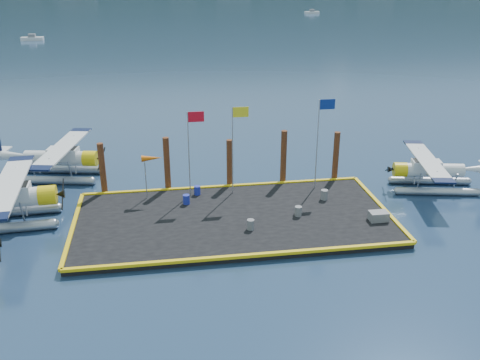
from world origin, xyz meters
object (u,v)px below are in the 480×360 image
at_px(drum_2, 298,211).
at_px(crate, 378,216).
at_px(windsock, 152,159).
at_px(piling_4, 336,158).
at_px(drum_0, 186,199).
at_px(drum_4, 324,195).
at_px(seaplane_b, 5,201).
at_px(flagpole_red, 191,141).
at_px(seaplane_d, 430,172).
at_px(piling_1, 167,166).
at_px(piling_0, 103,170).
at_px(drum_1, 251,225).
at_px(piling_2, 230,165).
at_px(flagpole_blue, 321,131).
at_px(seaplane_c, 59,160).
at_px(drum_5, 197,190).
at_px(piling_3, 283,159).
at_px(flagpole_yellow, 235,137).

height_order(drum_2, crate, drum_2).
xyz_separation_m(windsock, piling_4, (13.53, 1.60, -1.23)).
height_order(drum_0, drum_4, drum_4).
distance_m(seaplane_b, flagpole_red, 12.45).
relative_size(drum_0, drum_2, 1.01).
xyz_separation_m(seaplane_b, drum_4, (20.84, -0.18, -0.87)).
bearing_deg(drum_0, crate, -20.06).
height_order(seaplane_d, piling_1, piling_1).
relative_size(seaplane_b, seaplane_d, 1.18).
relative_size(piling_0, piling_4, 1.00).
distance_m(drum_1, piling_2, 7.39).
distance_m(flagpole_red, flagpole_blue, 8.99).
xyz_separation_m(seaplane_d, flagpole_red, (-17.25, 0.70, 3.03)).
distance_m(seaplane_d, drum_0, 17.84).
relative_size(piling_1, piling_4, 1.05).
distance_m(seaplane_d, piling_1, 19.11).
xyz_separation_m(drum_2, piling_0, (-12.65, 5.90, 1.28)).
bearing_deg(piling_0, seaplane_c, 132.08).
xyz_separation_m(flagpole_blue, piling_4, (1.80, 1.60, -2.69)).
bearing_deg(flagpole_blue, drum_1, -136.05).
relative_size(drum_5, flagpole_red, 0.11).
distance_m(drum_5, piling_0, 6.79).
relative_size(flagpole_red, piling_3, 1.40).
relative_size(drum_5, piling_4, 0.16).
relative_size(drum_0, crate, 0.55).
relative_size(drum_0, piling_1, 0.15).
bearing_deg(seaplane_d, flagpole_blue, 96.57).
xyz_separation_m(crate, piling_0, (-17.50, 7.32, 1.31)).
bearing_deg(crate, drum_0, 159.94).
bearing_deg(drum_0, flagpole_blue, 8.26).
distance_m(seaplane_c, drum_1, 17.18).
distance_m(drum_2, piling_1, 10.15).
bearing_deg(drum_1, piling_4, 43.41).
height_order(crate, flagpole_blue, flagpole_blue).
bearing_deg(piling_2, crate, -40.73).
bearing_deg(seaplane_d, piling_2, 92.37).
relative_size(drum_2, piling_0, 0.16).
bearing_deg(flagpole_red, seaplane_c, 150.27).
height_order(drum_2, flagpole_red, flagpole_red).
relative_size(drum_1, piling_2, 0.17).
distance_m(drum_5, piling_2, 3.18).
bearing_deg(piling_1, drum_0, -69.13).
bearing_deg(crate, flagpole_blue, 111.94).
xyz_separation_m(drum_5, piling_1, (-1.99, 1.54, 1.38)).
height_order(piling_2, piling_4, piling_4).
distance_m(seaplane_b, drum_0, 11.46).
bearing_deg(flagpole_red, drum_2, -33.74).
height_order(drum_5, flagpole_yellow, flagpole_yellow).
xyz_separation_m(flagpole_yellow, piling_4, (7.80, 1.60, -2.51)).
distance_m(drum_1, flagpole_red, 7.44).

